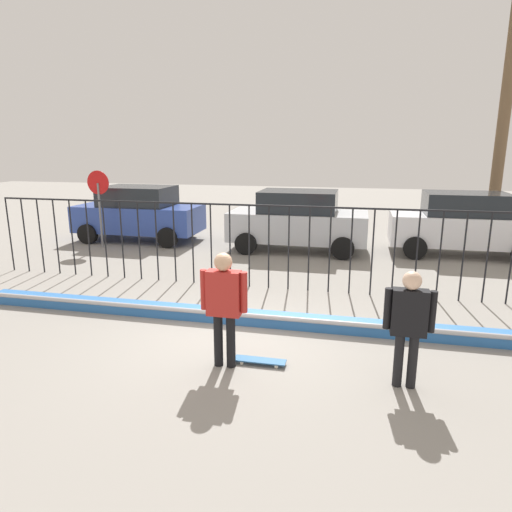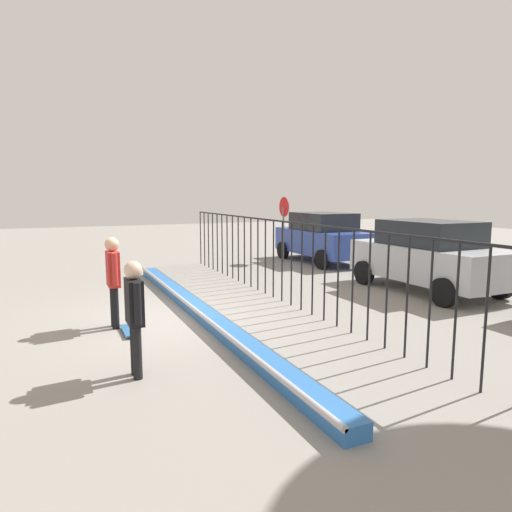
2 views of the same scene
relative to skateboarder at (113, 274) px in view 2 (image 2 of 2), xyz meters
name	(u,v)px [view 2 (image 2 of 2)]	position (x,y,z in m)	size (l,w,h in m)	color
ground_plane	(161,320)	(-0.12, 0.93, -1.06)	(60.00, 60.00, 0.00)	gray
bowl_coping_ledge	(199,310)	(-0.12, 1.73, -0.94)	(11.00, 0.40, 0.27)	#2D6BB7
perimeter_fence	(292,255)	(-0.12, 3.99, 0.13)	(14.04, 0.04, 1.97)	black
skateboarder	(113,274)	(0.00, 0.00, 0.00)	(0.72, 0.27, 1.77)	black
skateboard	(128,330)	(0.51, 0.17, -1.00)	(0.80, 0.20, 0.07)	#26598C
camera_operator	(134,308)	(2.61, -0.03, -0.06)	(0.67, 0.25, 1.67)	black
parked_car_blue	(323,237)	(-5.65, 8.43, -0.09)	(4.30, 2.12, 1.90)	#2D479E
parked_car_silver	(428,255)	(0.00, 8.09, -0.09)	(4.30, 2.12, 1.90)	#B7BABF
stop_sign	(284,220)	(-6.32, 7.07, 0.55)	(0.76, 0.07, 2.50)	slate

